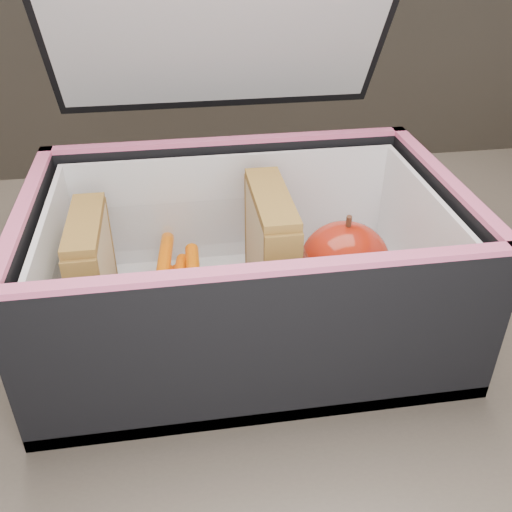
# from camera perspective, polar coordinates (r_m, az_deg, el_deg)

# --- Properties ---
(kitchen_table) EXTENTS (1.20, 0.80, 0.75)m
(kitchen_table) POSITION_cam_1_polar(r_m,az_deg,el_deg) (0.54, 5.34, -17.72)
(kitchen_table) COLOR brown
(kitchen_table) RESTS_ON ground
(lunch_bag) EXTENTS (0.33, 0.34, 0.31)m
(lunch_bag) POSITION_cam_1_polar(r_m,az_deg,el_deg) (0.47, -1.14, 0.42)
(lunch_bag) COLOR black
(lunch_bag) RESTS_ON kitchen_table
(plastic_tub) EXTENTS (0.18, 0.13, 0.08)m
(plastic_tub) POSITION_cam_1_polar(r_m,az_deg,el_deg) (0.47, -7.14, -2.51)
(plastic_tub) COLOR white
(plastic_tub) RESTS_ON lunch_bag
(sandwich_left) EXTENTS (0.02, 0.09, 0.10)m
(sandwich_left) POSITION_cam_1_polar(r_m,az_deg,el_deg) (0.47, -15.96, -1.76)
(sandwich_left) COLOR #C7B785
(sandwich_left) RESTS_ON plastic_tub
(sandwich_right) EXTENTS (0.03, 0.10, 0.11)m
(sandwich_right) POSITION_cam_1_polar(r_m,az_deg,el_deg) (0.46, 1.45, 0.20)
(sandwich_right) COLOR #C7B785
(sandwich_right) RESTS_ON plastic_tub
(carrot_sticks) EXTENTS (0.04, 0.16, 0.03)m
(carrot_sticks) POSITION_cam_1_polar(r_m,az_deg,el_deg) (0.48, -7.59, -4.09)
(carrot_sticks) COLOR #FF7100
(carrot_sticks) RESTS_ON plastic_tub
(paper_napkin) EXTENTS (0.10, 0.10, 0.01)m
(paper_napkin) POSITION_cam_1_polar(r_m,az_deg,el_deg) (0.51, 8.90, -4.22)
(paper_napkin) COLOR white
(paper_napkin) RESTS_ON lunch_bag
(red_apple) EXTENTS (0.09, 0.09, 0.08)m
(red_apple) POSITION_cam_1_polar(r_m,az_deg,el_deg) (0.48, 8.86, -0.65)
(red_apple) COLOR maroon
(red_apple) RESTS_ON paper_napkin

